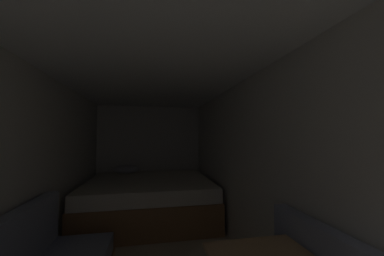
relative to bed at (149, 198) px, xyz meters
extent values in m
cube|color=silver|center=(0.01, 1.01, 0.71)|extent=(2.33, 0.05, 2.10)
cube|color=silver|center=(-1.13, -1.55, 0.71)|extent=(0.05, 5.06, 2.10)
cube|color=silver|center=(1.14, -1.55, 0.71)|extent=(0.05, 5.06, 2.10)
cube|color=white|center=(0.01, -1.55, 1.79)|extent=(2.33, 5.06, 0.05)
cube|color=olive|center=(0.01, -0.01, -0.11)|extent=(2.11, 1.88, 0.46)
cube|color=beige|center=(0.01, -0.01, 0.23)|extent=(2.07, 1.84, 0.21)
ellipsoid|color=white|center=(-0.47, 0.71, 0.42)|extent=(0.50, 0.35, 0.17)
camera|label=1|loc=(0.01, -3.90, 1.08)|focal=20.11mm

